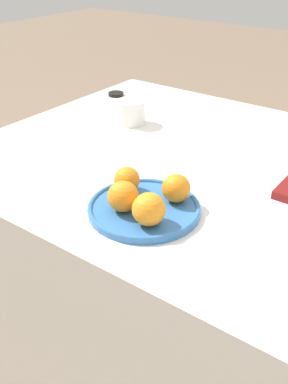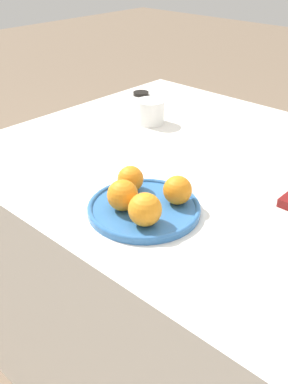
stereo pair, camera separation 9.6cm
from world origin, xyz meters
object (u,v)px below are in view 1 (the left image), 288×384
orange_2 (176,188)px  fruit_platter (144,208)px  cup_1 (131,112)px  soy_dish (116,94)px  orange_1 (123,196)px  orange_3 (149,209)px  orange_0 (127,180)px

orange_2 → fruit_platter: bearing=-123.4°
fruit_platter → cup_1: size_ratio=2.77×
cup_1 → soy_dish: cup_1 is taller
orange_2 → cup_1: 0.51m
orange_1 → soy_dish: size_ratio=1.16×
fruit_platter → orange_2: size_ratio=3.89×
orange_3 → orange_1: bearing=172.1°
fruit_platter → cup_1: (-0.35, 0.40, 0.03)m
orange_1 → soy_dish: 0.82m
cup_1 → soy_dish: size_ratio=1.54×
soy_dish → orange_3: bearing=-46.1°
orange_2 → orange_0: bearing=-164.9°
orange_0 → orange_3: 0.14m
fruit_platter → soy_dish: 0.81m
orange_3 → soy_dish: size_ratio=1.19×
fruit_platter → orange_2: 0.08m
orange_2 → orange_3: (0.01, -0.11, 0.00)m
orange_1 → fruit_platter: bearing=52.5°
orange_0 → soy_dish: size_ratio=1.03×
orange_0 → orange_2: size_ratio=0.94×
orange_2 → orange_3: bearing=-87.4°
orange_2 → orange_3: 0.11m
fruit_platter → cup_1: 0.53m
orange_0 → fruit_platter: bearing=-23.9°
orange_2 → orange_3: size_ratio=0.92×
orange_1 → orange_3: 0.08m
orange_2 → cup_1: bearing=139.0°
orange_3 → soy_dish: 0.88m
orange_1 → soy_dish: (-0.54, 0.62, -0.04)m
orange_2 → soy_dish: orange_2 is taller
orange_0 → cup_1: size_ratio=0.67×
fruit_platter → cup_1: cup_1 is taller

